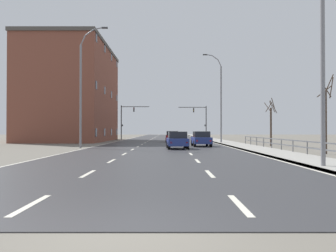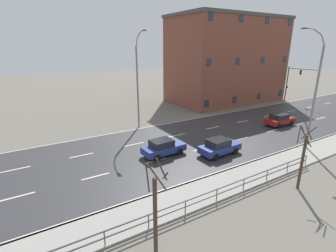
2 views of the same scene
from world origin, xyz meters
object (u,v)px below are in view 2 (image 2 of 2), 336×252
at_px(street_lamp_left_bank, 138,83).
at_px(car_far_right, 219,147).
at_px(traffic_signal_left, 292,79).
at_px(car_near_right, 280,119).
at_px(street_lamp_midground, 314,92).
at_px(brick_building, 226,60).
at_px(car_far_left, 163,147).

bearing_deg(street_lamp_left_bank, car_far_right, 14.04).
distance_m(traffic_signal_left, car_near_right, 16.96).
bearing_deg(street_lamp_midground, car_near_right, 144.34).
xyz_separation_m(traffic_signal_left, car_far_right, (11.14, -27.37, -3.34)).
height_order(street_lamp_midground, brick_building, brick_building).
relative_size(street_lamp_midground, street_lamp_left_bank, 1.00).
distance_m(car_far_right, car_near_right, 13.27).
distance_m(car_far_right, brick_building, 26.53).
distance_m(car_near_right, car_far_left, 17.60).
xyz_separation_m(street_lamp_left_bank, car_near_right, (8.78, 15.87, -4.85)).
xyz_separation_m(traffic_signal_left, car_near_right, (8.30, -14.41, -3.34)).
bearing_deg(brick_building, street_lamp_left_bank, -71.94).
xyz_separation_m(traffic_signal_left, brick_building, (-7.26, -9.45, 3.31)).
xyz_separation_m(street_lamp_left_bank, brick_building, (-6.79, 20.82, 1.80)).
height_order(street_lamp_midground, traffic_signal_left, street_lamp_midground).
height_order(car_far_right, car_near_right, same).
bearing_deg(traffic_signal_left, brick_building, -127.54).
xyz_separation_m(car_far_right, brick_building, (-18.40, 17.92, 6.65)).
distance_m(street_lamp_left_bank, brick_building, 21.98).
distance_m(street_lamp_midground, car_far_left, 15.27).
distance_m(car_far_left, brick_building, 28.33).
relative_size(street_lamp_midground, brick_building, 0.56).
bearing_deg(car_far_left, traffic_signal_left, 101.99).
relative_size(car_far_left, brick_building, 0.20).
distance_m(street_lamp_left_bank, car_far_left, 10.37).
bearing_deg(car_far_left, street_lamp_left_bank, 166.18).
bearing_deg(car_near_right, street_lamp_left_bank, -117.77).
bearing_deg(car_far_right, car_far_left, -121.17).
height_order(traffic_signal_left, car_far_left, traffic_signal_left).
xyz_separation_m(street_lamp_left_bank, car_far_right, (11.61, 2.90, -4.85)).
height_order(car_far_right, car_far_left, same).
bearing_deg(car_far_left, brick_building, 122.07).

